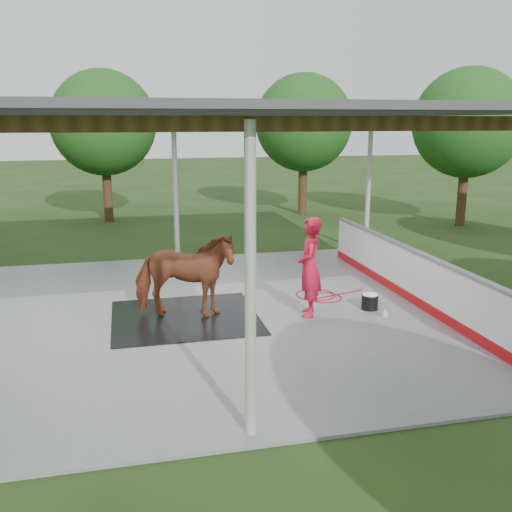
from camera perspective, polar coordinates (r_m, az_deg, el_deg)
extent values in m
plane|color=#1E3814|center=(11.77, -5.58, -5.95)|extent=(100.00, 100.00, 0.00)
cube|color=slate|center=(11.76, -5.58, -5.84)|extent=(12.00, 10.00, 0.05)
cylinder|color=beige|center=(6.75, -0.57, -3.06)|extent=(0.14, 0.14, 3.85)
cylinder|color=beige|center=(15.89, -8.04, 6.37)|extent=(0.14, 0.14, 3.85)
cylinder|color=beige|center=(17.35, 11.18, 6.83)|extent=(0.14, 0.14, 3.85)
cube|color=brown|center=(6.67, -0.99, 13.09)|extent=(12.00, 0.10, 0.18)
cube|color=brown|center=(8.14, -3.28, 13.12)|extent=(12.00, 0.10, 0.18)
cube|color=brown|center=(9.62, -4.87, 13.14)|extent=(12.00, 0.10, 0.18)
cube|color=brown|center=(11.10, -6.04, 13.14)|extent=(12.00, 0.10, 0.18)
cube|color=brown|center=(12.59, -6.93, 13.14)|extent=(12.00, 0.10, 0.18)
cube|color=brown|center=(14.09, -7.63, 13.14)|extent=(12.00, 0.10, 0.18)
cube|color=brown|center=(15.58, -8.20, 13.14)|extent=(12.00, 0.10, 0.18)
cube|color=brown|center=(13.11, 20.16, 12.45)|extent=(0.12, 10.00, 0.18)
cube|color=#38383A|center=(11.11, -6.06, 14.18)|extent=(12.60, 10.60, 0.10)
cube|color=#B60F15|center=(13.09, 14.80, -3.64)|extent=(0.14, 8.00, 0.20)
cube|color=white|center=(12.96, 14.95, -1.52)|extent=(0.12, 8.00, 1.00)
cube|color=slate|center=(12.84, 15.09, 0.72)|extent=(0.16, 8.00, 0.06)
cylinder|color=#382314|center=(23.19, -14.62, 6.08)|extent=(0.36, 0.36, 2.20)
sphere|color=#194714|center=(23.02, -15.02, 12.75)|extent=(4.00, 4.00, 4.00)
cylinder|color=#382314|center=(24.34, 4.68, 6.79)|extent=(0.36, 0.36, 2.20)
sphere|color=#194714|center=(24.18, 4.80, 13.16)|extent=(4.00, 4.00, 4.00)
cylinder|color=#382314|center=(22.88, 19.90, 5.61)|extent=(0.36, 0.36, 2.20)
sphere|color=#194714|center=(22.71, 20.45, 12.37)|extent=(4.00, 4.00, 4.00)
cube|color=black|center=(11.53, -7.10, -6.09)|extent=(2.86, 2.68, 0.02)
imported|color=brown|center=(11.27, -7.22, -1.94)|extent=(2.18, 1.37, 1.71)
imported|color=red|center=(11.37, 5.39, -1.11)|extent=(0.68, 0.84, 2.00)
cylinder|color=black|center=(12.13, 11.31, -4.54)|extent=(0.35, 0.35, 0.31)
cylinder|color=white|center=(12.09, 11.34, -3.84)|extent=(0.32, 0.32, 0.03)
imported|color=silver|center=(12.48, 5.65, -3.93)|extent=(0.13, 0.13, 0.27)
imported|color=#338CD8|center=(11.73, 12.79, -5.59)|extent=(0.11, 0.11, 0.17)
torus|color=maroon|center=(12.93, 5.97, -3.88)|extent=(0.89, 0.89, 0.02)
torus|color=maroon|center=(12.76, 6.88, -4.14)|extent=(0.76, 0.76, 0.02)
cylinder|color=maroon|center=(13.06, 8.41, -3.77)|extent=(1.24, 0.42, 0.02)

